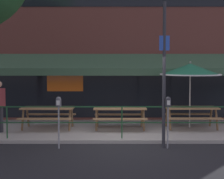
{
  "coord_description": "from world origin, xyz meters",
  "views": [
    {
      "loc": [
        -0.3,
        -8.97,
        2.06
      ],
      "look_at": [
        -0.28,
        1.6,
        1.5
      ],
      "focal_mm": 50.0,
      "sensor_mm": 36.0,
      "label": 1
    }
  ],
  "objects_px": {
    "street_sign_pole": "(163,73)",
    "picnic_table_centre": "(119,112)",
    "picnic_table_right": "(190,111)",
    "parking_meter_far": "(167,107)",
    "parking_meter_near": "(58,107)",
    "picnic_table_left": "(47,112)",
    "patio_umbrella_right": "(190,70)"
  },
  "relations": [
    {
      "from": "picnic_table_right",
      "to": "parking_meter_near",
      "type": "bearing_deg",
      "value": -149.55
    },
    {
      "from": "picnic_table_centre",
      "to": "picnic_table_left",
      "type": "bearing_deg",
      "value": 178.61
    },
    {
      "from": "parking_meter_far",
      "to": "street_sign_pole",
      "type": "bearing_deg",
      "value": 141.54
    },
    {
      "from": "picnic_table_right",
      "to": "parking_meter_far",
      "type": "distance_m",
      "value": 2.8
    },
    {
      "from": "picnic_table_centre",
      "to": "patio_umbrella_right",
      "type": "height_order",
      "value": "patio_umbrella_right"
    },
    {
      "from": "picnic_table_right",
      "to": "patio_umbrella_right",
      "type": "distance_m",
      "value": 1.49
    },
    {
      "from": "picnic_table_right",
      "to": "patio_umbrella_right",
      "type": "relative_size",
      "value": 0.76
    },
    {
      "from": "parking_meter_far",
      "to": "street_sign_pole",
      "type": "height_order",
      "value": "street_sign_pole"
    },
    {
      "from": "picnic_table_centre",
      "to": "parking_meter_far",
      "type": "relative_size",
      "value": 1.27
    },
    {
      "from": "patio_umbrella_right",
      "to": "parking_meter_far",
      "type": "bearing_deg",
      "value": -115.34
    },
    {
      "from": "picnic_table_centre",
      "to": "patio_umbrella_right",
      "type": "xyz_separation_m",
      "value": [
        2.51,
        0.32,
        1.47
      ]
    },
    {
      "from": "parking_meter_far",
      "to": "picnic_table_centre",
      "type": "bearing_deg",
      "value": 118.22
    },
    {
      "from": "parking_meter_far",
      "to": "street_sign_pole",
      "type": "relative_size",
      "value": 0.36
    },
    {
      "from": "street_sign_pole",
      "to": "picnic_table_left",
      "type": "bearing_deg",
      "value": 147.69
    },
    {
      "from": "picnic_table_right",
      "to": "parking_meter_near",
      "type": "height_order",
      "value": "parking_meter_near"
    },
    {
      "from": "patio_umbrella_right",
      "to": "street_sign_pole",
      "type": "bearing_deg",
      "value": -117.87
    },
    {
      "from": "parking_meter_near",
      "to": "parking_meter_far",
      "type": "bearing_deg",
      "value": 0.45
    },
    {
      "from": "patio_umbrella_right",
      "to": "picnic_table_right",
      "type": "bearing_deg",
      "value": -90.0
    },
    {
      "from": "picnic_table_centre",
      "to": "street_sign_pole",
      "type": "relative_size",
      "value": 0.45
    },
    {
      "from": "parking_meter_near",
      "to": "parking_meter_far",
      "type": "height_order",
      "value": "same"
    },
    {
      "from": "parking_meter_near",
      "to": "parking_meter_far",
      "type": "relative_size",
      "value": 1.0
    },
    {
      "from": "street_sign_pole",
      "to": "picnic_table_centre",
      "type": "bearing_deg",
      "value": 117.03
    },
    {
      "from": "picnic_table_centre",
      "to": "street_sign_pole",
      "type": "bearing_deg",
      "value": -62.97
    },
    {
      "from": "picnic_table_right",
      "to": "patio_umbrella_right",
      "type": "xyz_separation_m",
      "value": [
        0.0,
        0.19,
        1.47
      ]
    },
    {
      "from": "picnic_table_right",
      "to": "patio_umbrella_right",
      "type": "bearing_deg",
      "value": 90.0
    },
    {
      "from": "picnic_table_left",
      "to": "patio_umbrella_right",
      "type": "relative_size",
      "value": 0.76
    },
    {
      "from": "picnic_table_right",
      "to": "parking_meter_far",
      "type": "bearing_deg",
      "value": -117.01
    },
    {
      "from": "parking_meter_near",
      "to": "street_sign_pole",
      "type": "xyz_separation_m",
      "value": [
        2.88,
        0.11,
        0.9
      ]
    },
    {
      "from": "picnic_table_right",
      "to": "street_sign_pole",
      "type": "distance_m",
      "value": 3.06
    },
    {
      "from": "parking_meter_far",
      "to": "patio_umbrella_right",
      "type": "bearing_deg",
      "value": 64.66
    },
    {
      "from": "picnic_table_right",
      "to": "parking_meter_far",
      "type": "height_order",
      "value": "parking_meter_far"
    },
    {
      "from": "picnic_table_left",
      "to": "picnic_table_centre",
      "type": "xyz_separation_m",
      "value": [
        2.51,
        -0.06,
        0.0
      ]
    }
  ]
}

